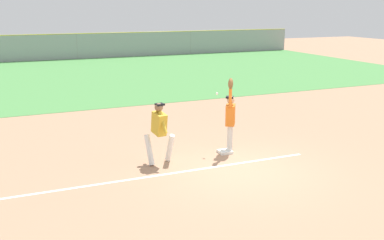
{
  "coord_description": "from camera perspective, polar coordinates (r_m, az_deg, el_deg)",
  "views": [
    {
      "loc": [
        -5.4,
        -9.54,
        4.22
      ],
      "look_at": [
        -0.65,
        1.65,
        1.05
      ],
      "focal_mm": 40.51,
      "sensor_mm": 36.0,
      "label": 1
    }
  ],
  "objects": [
    {
      "name": "outfield_fence",
      "position": [
        37.86,
        -14.91,
        9.37
      ],
      "size": [
        41.29,
        0.08,
        2.12
      ],
      "color": "#93999E",
      "rests_on": "ground_plane"
    },
    {
      "name": "first_base",
      "position": [
        13.0,
        4.36,
        -4.18
      ],
      "size": [
        0.39,
        0.39,
        0.08
      ],
      "primitive_type": "cube",
      "rotation": [
        0.0,
        0.0,
        -0.02
      ],
      "color": "white",
      "rests_on": "ground_plane"
    },
    {
      "name": "baseball",
      "position": [
        12.74,
        3.3,
        3.49
      ],
      "size": [
        0.07,
        0.07,
        0.07
      ],
      "primitive_type": "sphere",
      "color": "white"
    },
    {
      "name": "parked_car_green",
      "position": [
        42.35,
        -14.86,
        9.35
      ],
      "size": [
        4.59,
        2.5,
        1.25
      ],
      "rotation": [
        0.0,
        0.0,
        0.11
      ],
      "color": "#1E6B33",
      "rests_on": "ground_plane"
    },
    {
      "name": "chalk_foul_line",
      "position": [
        10.99,
        -12.46,
        -8.3
      ],
      "size": [
        12.0,
        0.25,
        0.01
      ],
      "primitive_type": "cube",
      "rotation": [
        0.0,
        0.0,
        -0.01
      ],
      "color": "white",
      "rests_on": "ground_plane"
    },
    {
      "name": "outfield_grass",
      "position": [
        28.56,
        -11.9,
        5.83
      ],
      "size": [
        41.21,
        19.24,
        0.01
      ],
      "primitive_type": "cube",
      "color": "#4C8C47",
      "rests_on": "ground_plane"
    },
    {
      "name": "parked_car_blue",
      "position": [
        43.4,
        -7.37,
        9.83
      ],
      "size": [
        4.56,
        2.43,
        1.25
      ],
      "rotation": [
        0.0,
        0.0,
        0.09
      ],
      "color": "#23389E",
      "rests_on": "ground_plane"
    },
    {
      "name": "ground_plane",
      "position": [
        11.74,
        6.13,
        -6.52
      ],
      "size": [
        83.45,
        83.45,
        0.0
      ],
      "primitive_type": "plane",
      "color": "tan"
    },
    {
      "name": "fielder",
      "position": [
        12.77,
        5.07,
        0.52
      ],
      "size": [
        0.57,
        0.82,
        2.28
      ],
      "rotation": [
        0.0,
        0.0,
        2.59
      ],
      "color": "silver",
      "rests_on": "ground_plane"
    },
    {
      "name": "parked_car_red",
      "position": [
        41.54,
        -22.01,
        8.69
      ],
      "size": [
        4.52,
        2.35,
        1.25
      ],
      "rotation": [
        0.0,
        0.0,
        -0.07
      ],
      "color": "#B21E1E",
      "rests_on": "ground_plane"
    },
    {
      "name": "runner",
      "position": [
        11.87,
        -4.33,
        -1.18
      ],
      "size": [
        0.8,
        0.84,
        1.72
      ],
      "rotation": [
        0.0,
        0.0,
        0.16
      ],
      "color": "white",
      "rests_on": "ground_plane"
    }
  ]
}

